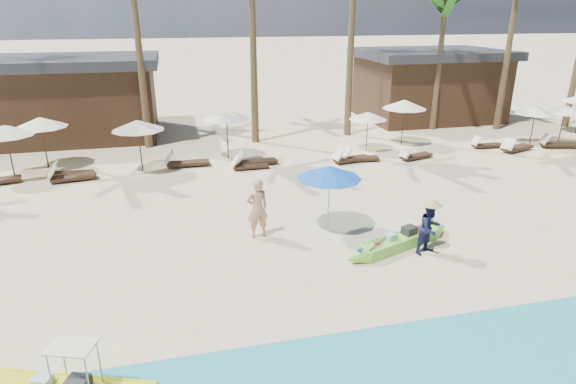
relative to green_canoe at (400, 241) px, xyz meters
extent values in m
plane|color=beige|center=(-4.21, -0.94, -0.20)|extent=(240.00, 240.00, 0.00)
cube|color=#73D240|center=(0.00, 0.00, -0.02)|extent=(2.88, 1.54, 0.34)
cube|color=white|center=(0.00, 0.00, -0.01)|extent=(2.45, 1.25, 0.15)
cube|color=#262628|center=(0.34, 0.12, 0.23)|extent=(0.49, 0.44, 0.32)
cube|color=silver|center=(-0.35, -0.09, 0.20)|extent=(0.39, 0.36, 0.25)
cube|color=red|center=(0.82, 0.25, 0.17)|extent=(0.33, 0.30, 0.20)
cylinder|color=red|center=(-0.86, -0.27, 0.11)|extent=(0.20, 0.20, 0.08)
cylinder|color=#262628|center=(-1.04, -0.44, 0.11)|extent=(0.18, 0.18, 0.07)
sphere|color=tan|center=(-1.31, -0.49, 0.15)|extent=(0.16, 0.16, 0.16)
cylinder|color=yellow|center=(1.20, 0.51, 0.15)|extent=(0.13, 0.13, 0.16)
cylinder|color=yellow|center=(1.37, 0.58, 0.15)|extent=(0.13, 0.13, 0.16)
cube|color=silver|center=(-8.83, -4.05, 0.21)|extent=(0.38, 0.36, 0.25)
cube|color=#F3EFCE|center=(-8.21, -4.28, 1.05)|extent=(0.90, 0.75, 0.03)
imported|color=tan|center=(-3.96, 1.68, 0.75)|extent=(0.77, 0.58, 1.89)
imported|color=#161A3E|center=(0.63, -0.50, 0.58)|extent=(0.90, 0.80, 1.55)
cylinder|color=#99999E|center=(-1.71, 1.63, 0.85)|extent=(0.05, 0.05, 2.10)
cone|color=blue|center=(-1.71, 1.63, 1.76)|extent=(2.01, 2.01, 0.41)
cylinder|color=#392217|center=(-12.89, 9.55, 0.90)|extent=(0.05, 0.05, 2.19)
cone|color=#F3EFCE|center=(-12.89, 9.55, 1.85)|extent=(2.19, 2.19, 0.44)
cylinder|color=#392217|center=(-11.84, 10.78, 0.91)|extent=(0.06, 0.06, 2.21)
cone|color=#F3EFCE|center=(-11.84, 10.78, 1.86)|extent=(2.21, 2.21, 0.44)
cube|color=#392217|center=(-10.57, 9.17, -0.05)|extent=(1.70, 0.67, 0.12)
cube|color=#F3EFCE|center=(-11.30, 9.23, 0.24)|extent=(0.41, 0.57, 0.48)
cube|color=#392217|center=(-10.41, 8.59, -0.04)|extent=(1.82, 0.82, 0.12)
cube|color=#F3EFCE|center=(-11.17, 8.47, 0.27)|extent=(0.47, 0.62, 0.51)
cylinder|color=#392217|center=(-7.72, 9.26, 0.91)|extent=(0.06, 0.06, 2.20)
cone|color=#F3EFCE|center=(-7.72, 9.26, 1.85)|extent=(2.20, 2.20, 0.44)
cube|color=#392217|center=(-5.74, 9.49, -0.03)|extent=(1.87, 0.61, 0.13)
cube|color=#F3EFCE|center=(-6.57, 9.49, 0.30)|extent=(0.42, 0.61, 0.54)
cylinder|color=#392217|center=(-3.84, 10.38, 0.93)|extent=(0.06, 0.06, 2.25)
cone|color=#F3EFCE|center=(-3.84, 10.38, 1.90)|extent=(2.25, 2.25, 0.45)
cube|color=#392217|center=(-3.08, 8.46, -0.06)|extent=(1.56, 0.54, 0.11)
cube|color=#F3EFCE|center=(-3.77, 8.45, 0.22)|extent=(0.36, 0.51, 0.45)
cube|color=#392217|center=(-2.70, 8.95, -0.04)|extent=(1.85, 0.75, 0.13)
cube|color=#F3EFCE|center=(-3.49, 8.88, 0.28)|extent=(0.46, 0.62, 0.53)
cylinder|color=#392217|center=(3.06, 10.15, 0.75)|extent=(0.05, 0.05, 1.88)
cone|color=#F3EFCE|center=(3.06, 10.15, 1.56)|extent=(1.88, 1.88, 0.38)
cube|color=#392217|center=(2.11, 8.41, -0.05)|extent=(1.65, 0.68, 0.11)
cube|color=#F3EFCE|center=(1.40, 8.48, 0.23)|extent=(0.41, 0.55, 0.47)
cube|color=#392217|center=(1.66, 8.40, -0.04)|extent=(1.81, 0.88, 0.12)
cube|color=#F3EFCE|center=(0.91, 8.26, 0.26)|extent=(0.49, 0.62, 0.51)
cylinder|color=#392217|center=(5.29, 10.80, 0.93)|extent=(0.06, 0.06, 2.26)
cone|color=#F3EFCE|center=(5.29, 10.80, 1.91)|extent=(2.26, 2.26, 0.45)
cube|color=#392217|center=(4.78, 8.17, -0.05)|extent=(1.71, 0.97, 0.11)
cube|color=#F3EFCE|center=(4.10, 7.97, 0.24)|extent=(0.50, 0.61, 0.48)
cylinder|color=#392217|center=(11.73, 9.08, 0.79)|extent=(0.05, 0.05, 1.98)
cone|color=#F3EFCE|center=(11.73, 9.08, 1.64)|extent=(1.98, 1.98, 0.40)
cube|color=#392217|center=(9.27, 9.12, -0.06)|extent=(1.58, 0.58, 0.11)
cube|color=#F3EFCE|center=(8.58, 9.15, 0.22)|extent=(0.37, 0.52, 0.46)
cube|color=#392217|center=(10.35, 8.26, -0.03)|extent=(1.92, 1.16, 0.13)
cube|color=#F3EFCE|center=(9.58, 7.99, 0.29)|extent=(0.58, 0.69, 0.53)
cylinder|color=#392217|center=(13.39, 8.98, 0.80)|extent=(0.05, 0.05, 1.98)
cone|color=#F3EFCE|center=(13.39, 8.98, 1.65)|extent=(1.98, 1.98, 0.40)
cube|color=#392217|center=(12.84, 8.27, -0.04)|extent=(1.86, 1.02, 0.13)
cube|color=#F3EFCE|center=(12.08, 8.48, 0.27)|extent=(0.54, 0.66, 0.52)
cone|color=brown|center=(-7.57, 13.34, 4.84)|extent=(0.40, 0.40, 10.08)
cone|color=brown|center=(-2.06, 13.08, 5.43)|extent=(0.40, 0.40, 11.26)
cone|color=brown|center=(3.24, 13.44, 6.39)|extent=(0.40, 0.40, 13.16)
cone|color=brown|center=(8.63, 13.58, 3.84)|extent=(0.40, 0.40, 8.07)
cone|color=brown|center=(12.36, 12.74, 5.12)|extent=(0.40, 0.40, 10.64)
cube|color=#392217|center=(-12.21, 16.56, 1.70)|extent=(10.00, 6.00, 3.80)
cube|color=#2D2D33|center=(-12.21, 16.56, 3.85)|extent=(10.80, 6.60, 0.50)
cube|color=#392217|center=(9.79, 16.56, 1.70)|extent=(8.00, 6.00, 3.80)
cube|color=#2D2D33|center=(9.79, 16.56, 3.85)|extent=(8.80, 6.60, 0.50)
camera|label=1|loc=(-6.18, -11.64, 6.38)|focal=30.00mm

